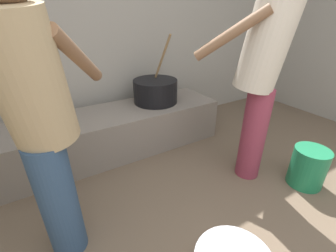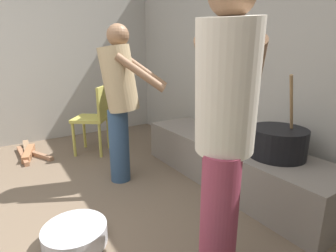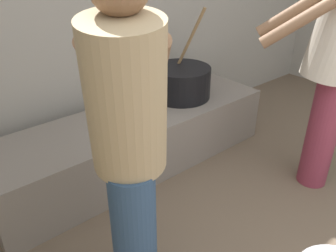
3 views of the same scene
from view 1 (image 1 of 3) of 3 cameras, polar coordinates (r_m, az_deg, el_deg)
block_enclosure_rear at (r=2.65m, az=-16.86°, el=24.15°), size 5.64×0.20×2.48m
hearth_ledge at (r=2.39m, az=-12.78°, el=-1.35°), size 2.16×0.60×0.43m
cooking_pot_main at (r=2.47m, az=-3.16°, el=8.77°), size 0.47×0.47×0.70m
cook_in_cream_shirt at (r=1.84m, az=22.27°, el=13.09°), size 0.69×0.72×1.64m
cook_in_tan_shirt at (r=1.23m, az=-29.56°, el=2.13°), size 0.63×0.71×1.54m
bucket_green_plastic at (r=2.23m, az=31.65°, el=-8.76°), size 0.27×0.27×0.34m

